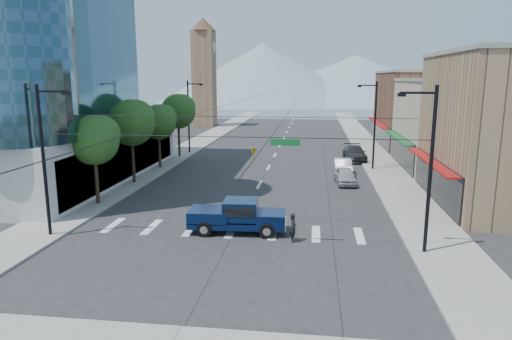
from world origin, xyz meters
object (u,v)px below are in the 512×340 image
Objects in this scene: parked_car_near at (345,176)px; pedestrian at (293,227)px; pickup_truck at (237,215)px; parked_car_far at (355,153)px; parked_car_mid at (343,167)px.

pedestrian is at bearing -108.82° from parked_car_near.
pickup_truck reaches higher than parked_car_far.
pickup_truck is 19.58m from parked_car_mid.
parked_car_near is 0.92× the size of parked_car_mid.
parked_car_mid is at bearing 85.59° from parked_car_near.
pedestrian is at bearing -102.95° from parked_car_mid.
parked_car_near is at bearing 59.14° from pickup_truck.
pedestrian is at bearing -104.20° from parked_car_far.
pedestrian is 0.40× the size of parked_car_near.
parked_car_mid is at bearing 64.72° from pickup_truck.
pedestrian is 0.30× the size of parked_car_far.
pedestrian is 0.37× the size of parked_car_mid.
parked_car_mid is at bearing -104.97° from parked_car_far.
parked_car_near is 12.27m from parked_car_far.
parked_car_far is at bearing 77.16° from parked_car_near.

